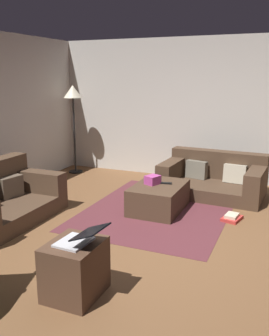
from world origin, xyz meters
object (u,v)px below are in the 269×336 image
(side_table, at_px, (75,269))
(couch_right, at_px, (214,178))
(laptop, at_px, (80,238))
(tv_remote, at_px, (166,183))
(ottoman, at_px, (159,197))
(book_stack, at_px, (232,218))
(corner_lamp, at_px, (73,99))
(gift_box, at_px, (153,180))

(side_table, bearing_deg, couch_right, -8.68)
(laptop, bearing_deg, tv_remote, 0.69)
(tv_remote, relative_size, laptop, 0.37)
(ottoman, xyz_separation_m, side_table, (-2.35, -0.05, 0.06))
(couch_right, bearing_deg, ottoman, 65.61)
(side_table, distance_m, book_stack, 2.58)
(side_table, height_order, corner_lamp, corner_lamp)
(gift_box, xyz_separation_m, tv_remote, (0.08, -0.18, -0.05))
(tv_remote, xyz_separation_m, side_table, (-2.44, 0.03, -0.14))
(tv_remote, height_order, book_stack, tv_remote)
(couch_right, xyz_separation_m, corner_lamp, (0.32, 2.87, 1.22))
(book_stack, xyz_separation_m, corner_lamp, (1.41, 3.35, 1.45))
(gift_box, bearing_deg, corner_lamp, 57.09)
(ottoman, relative_size, corner_lamp, 0.55)
(couch_right, xyz_separation_m, side_table, (-3.46, 0.53, -0.01))
(tv_remote, relative_size, book_stack, 0.47)
(ottoman, distance_m, side_table, 2.35)
(book_stack, distance_m, corner_lamp, 3.91)
(couch_right, bearing_deg, tv_remote, 67.23)
(ottoman, distance_m, tv_remote, 0.24)
(ottoman, relative_size, tv_remote, 5.99)
(book_stack, relative_size, corner_lamp, 0.20)
(gift_box, relative_size, side_table, 0.38)
(ottoman, relative_size, side_table, 1.84)
(tv_remote, height_order, corner_lamp, corner_lamp)
(ottoman, bearing_deg, side_table, -178.87)
(ottoman, height_order, corner_lamp, corner_lamp)
(gift_box, relative_size, corner_lamp, 0.12)
(tv_remote, distance_m, corner_lamp, 2.94)
(couch_right, relative_size, tv_remote, 10.43)
(laptop, height_order, book_stack, laptop)
(couch_right, relative_size, laptop, 3.86)
(couch_right, distance_m, corner_lamp, 3.14)
(tv_remote, distance_m, side_table, 2.44)
(gift_box, xyz_separation_m, corner_lamp, (1.42, 2.20, 1.04))
(gift_box, distance_m, corner_lamp, 2.81)
(couch_right, height_order, book_stack, couch_right)
(ottoman, xyz_separation_m, book_stack, (0.02, -1.05, -0.16))
(couch_right, height_order, ottoman, couch_right)
(couch_right, distance_m, side_table, 3.50)
(corner_lamp, bearing_deg, laptop, -147.52)
(corner_lamp, bearing_deg, side_table, -148.20)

